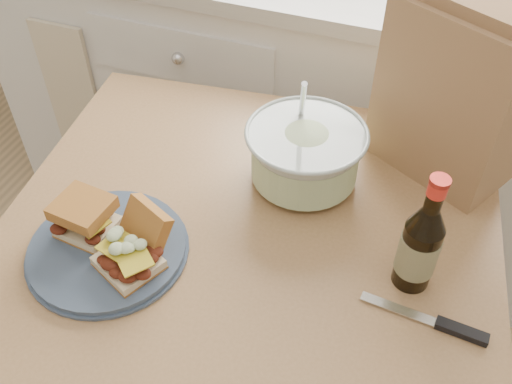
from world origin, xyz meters
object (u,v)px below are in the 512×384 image
(plate, at_px, (108,249))
(coleslaw_bowl, at_px, (305,156))
(dining_table, at_px, (244,278))
(paper_bag, at_px, (458,91))
(beer_bottle, at_px, (420,246))

(plate, xyz_separation_m, coleslaw_bowl, (0.27, 0.31, 0.05))
(dining_table, distance_m, paper_bag, 0.55)
(dining_table, xyz_separation_m, coleslaw_bowl, (0.05, 0.20, 0.18))
(plate, relative_size, paper_bag, 0.80)
(plate, distance_m, beer_bottle, 0.54)
(dining_table, relative_size, coleslaw_bowl, 4.34)
(dining_table, bearing_deg, paper_bag, 42.54)
(paper_bag, bearing_deg, plate, -109.88)
(beer_bottle, bearing_deg, paper_bag, 74.10)
(plate, distance_m, paper_bag, 0.72)
(dining_table, relative_size, paper_bag, 2.96)
(coleslaw_bowl, height_order, paper_bag, paper_bag)
(beer_bottle, bearing_deg, coleslaw_bowl, 128.82)
(plate, height_order, beer_bottle, beer_bottle)
(coleslaw_bowl, bearing_deg, beer_bottle, -35.36)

